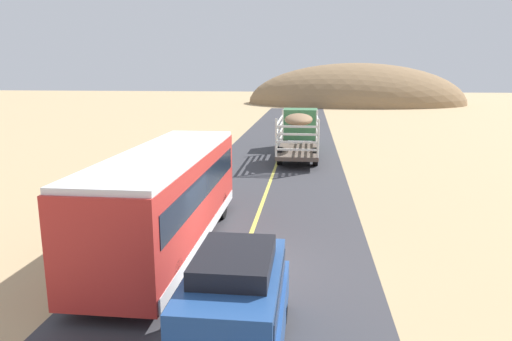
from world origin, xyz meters
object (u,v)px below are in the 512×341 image
(suv_near, at_px, (235,307))
(bus, at_px, (168,196))
(car_far, at_px, (304,117))
(livestock_truck, at_px, (300,128))

(suv_near, xyz_separation_m, bus, (-3.08, 5.67, 0.60))
(car_far, bearing_deg, bus, -95.90)
(suv_near, distance_m, livestock_truck, 24.39)
(suv_near, xyz_separation_m, livestock_truck, (0.69, 24.37, 0.64))
(car_far, bearing_deg, livestock_truck, -90.30)
(livestock_truck, xyz_separation_m, bus, (-3.77, -18.69, -0.04))
(livestock_truck, bearing_deg, suv_near, -91.61)
(bus, distance_m, car_far, 37.61)
(livestock_truck, height_order, bus, bus)
(livestock_truck, distance_m, bus, 19.07)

